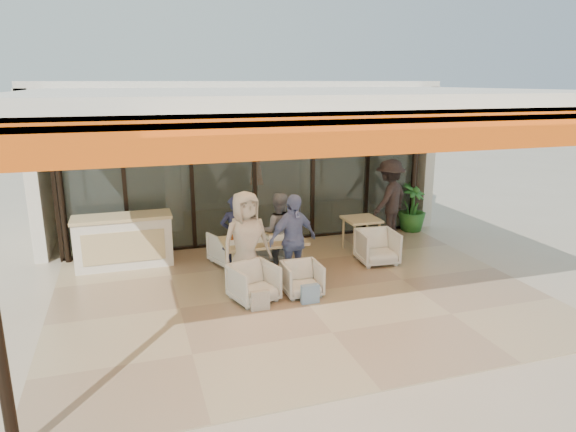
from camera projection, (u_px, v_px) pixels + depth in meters
name	position (u px, v px, depth m)	size (l,w,h in m)	color
ground	(298.00, 294.00, 8.77)	(70.00, 70.00, 0.00)	#C6B293
terrace_floor	(298.00, 294.00, 8.77)	(8.00, 6.00, 0.01)	tan
terrace_structure	(305.00, 100.00, 7.69)	(8.00, 6.00, 3.40)	silver
glass_storefront	(254.00, 173.00, 11.12)	(8.08, 0.10, 3.20)	#9EADA3
interior_block	(232.00, 133.00, 13.09)	(9.05, 3.62, 3.52)	silver
host_counter	(124.00, 241.00, 9.92)	(1.85, 0.65, 1.04)	silver
dining_table	(263.00, 242.00, 9.32)	(1.50, 0.90, 0.93)	#D1B97F
chair_far_left	(230.00, 246.00, 10.15)	(0.70, 0.66, 0.72)	silver
chair_far_right	(271.00, 244.00, 10.41)	(0.62, 0.58, 0.64)	silver
chair_near_left	(254.00, 281.00, 8.40)	(0.68, 0.64, 0.70)	silver
chair_near_right	(302.00, 277.00, 8.66)	(0.62, 0.58, 0.63)	silver
diner_navy	(235.00, 235.00, 9.59)	(0.54, 0.36, 1.49)	#191D39
diner_grey	(278.00, 231.00, 9.84)	(0.72, 0.56, 1.49)	slate
diner_cream	(246.00, 242.00, 8.73)	(0.86, 0.56, 1.76)	beige
diner_periwinkle	(293.00, 240.00, 8.99)	(0.97, 0.40, 1.65)	#676FAC
tote_bag_cream	(260.00, 301.00, 8.08)	(0.30, 0.10, 0.34)	silver
tote_bag_blue	(310.00, 295.00, 8.33)	(0.30, 0.10, 0.34)	#99BFD8
side_table	(361.00, 223.00, 10.77)	(0.70, 0.70, 0.74)	#D1B97F
side_chair	(377.00, 246.00, 10.15)	(0.73, 0.68, 0.75)	silver
standing_woman	(389.00, 199.00, 11.69)	(1.18, 0.68, 1.83)	black
potted_palm	(412.00, 208.00, 12.29)	(0.66, 0.66, 1.17)	#1E5919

